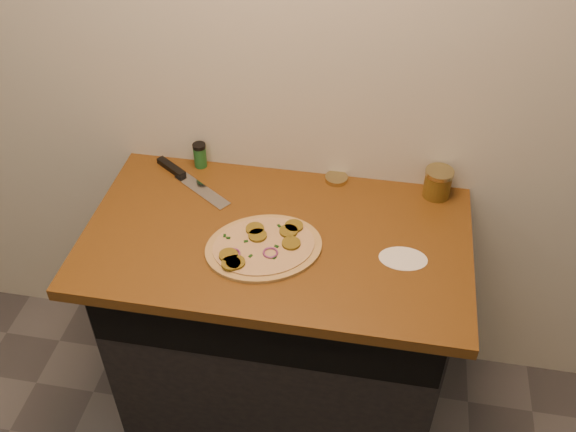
% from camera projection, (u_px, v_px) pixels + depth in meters
% --- Properties ---
extents(cabinet, '(1.10, 0.60, 0.86)m').
position_uv_depth(cabinet, '(280.00, 323.00, 2.33)').
color(cabinet, black).
rests_on(cabinet, ground).
extents(countertop, '(1.20, 0.70, 0.04)m').
position_uv_depth(countertop, '(277.00, 238.00, 2.01)').
color(countertop, brown).
rests_on(countertop, cabinet).
extents(pizza, '(0.46, 0.46, 0.02)m').
position_uv_depth(pizza, '(263.00, 247.00, 1.94)').
color(pizza, tan).
rests_on(pizza, countertop).
extents(chefs_knife, '(0.31, 0.24, 0.02)m').
position_uv_depth(chefs_knife, '(185.00, 178.00, 2.20)').
color(chefs_knife, '#B7BAC1').
rests_on(chefs_knife, countertop).
extents(mason_jar_lid, '(0.09, 0.09, 0.02)m').
position_uv_depth(mason_jar_lid, '(336.00, 178.00, 2.19)').
color(mason_jar_lid, tan).
rests_on(mason_jar_lid, countertop).
extents(salsa_jar, '(0.09, 0.09, 0.10)m').
position_uv_depth(salsa_jar, '(438.00, 183.00, 2.11)').
color(salsa_jar, maroon).
rests_on(salsa_jar, countertop).
extents(spice_shaker, '(0.05, 0.05, 0.09)m').
position_uv_depth(spice_shaker, '(200.00, 155.00, 2.23)').
color(spice_shaker, '#1D5D26').
rests_on(spice_shaker, countertop).
extents(flour_spill, '(0.15, 0.15, 0.00)m').
position_uv_depth(flour_spill, '(403.00, 259.00, 1.91)').
color(flour_spill, white).
rests_on(flour_spill, countertop).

